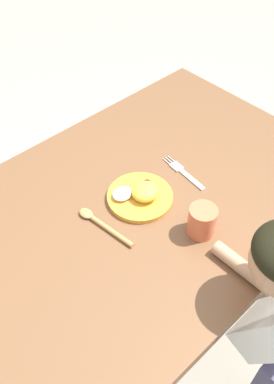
# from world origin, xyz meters

# --- Properties ---
(ground_plane) EXTENTS (8.00, 8.00, 0.00)m
(ground_plane) POSITION_xyz_m (0.00, 0.00, 0.00)
(ground_plane) COLOR gray
(dining_table) EXTENTS (1.37, 0.90, 0.75)m
(dining_table) POSITION_xyz_m (0.00, 0.00, 0.64)
(dining_table) COLOR brown
(dining_table) RESTS_ON ground_plane
(plate) EXTENTS (0.21, 0.21, 0.06)m
(plate) POSITION_xyz_m (0.01, 0.01, 0.77)
(plate) COLOR gold
(plate) RESTS_ON dining_table
(fork) EXTENTS (0.04, 0.19, 0.01)m
(fork) POSITION_xyz_m (0.19, -0.01, 0.75)
(fork) COLOR silver
(fork) RESTS_ON dining_table
(spoon) EXTENTS (0.05, 0.21, 0.02)m
(spoon) POSITION_xyz_m (-0.15, 0.01, 0.76)
(spoon) COLOR #BE8649
(spoon) RESTS_ON dining_table
(drinking_cup) EXTENTS (0.08, 0.08, 0.10)m
(drinking_cup) POSITION_xyz_m (0.05, -0.21, 0.80)
(drinking_cup) COLOR #DA6842
(drinking_cup) RESTS_ON dining_table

